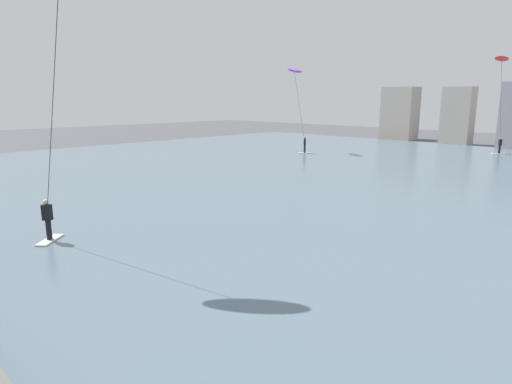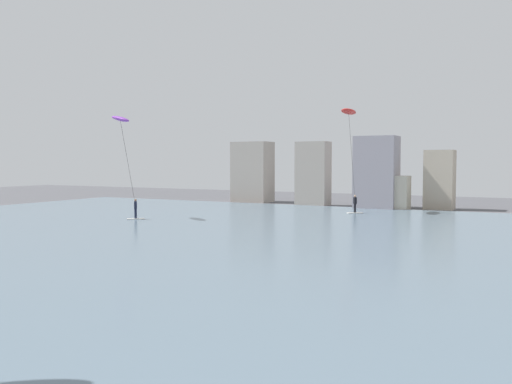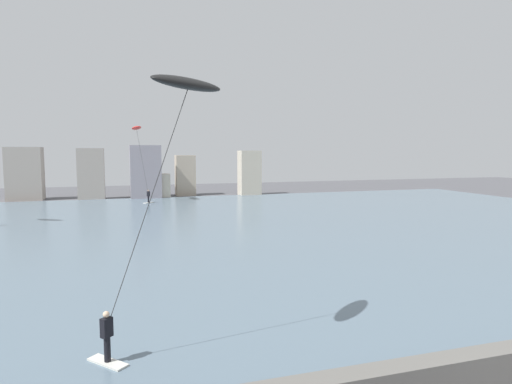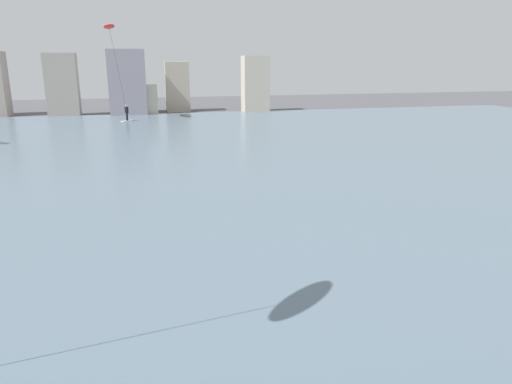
# 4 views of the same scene
# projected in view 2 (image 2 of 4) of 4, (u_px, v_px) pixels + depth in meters

# --- Properties ---
(water_bay) EXTENTS (84.00, 52.00, 0.10)m
(water_bay) POSITION_uv_depth(u_px,v_px,m) (351.00, 250.00, 29.09)
(water_bay) COLOR slate
(water_bay) RESTS_ON ground
(far_shore_buildings) EXTENTS (34.04, 5.24, 7.30)m
(far_shore_buildings) POSITION_uv_depth(u_px,v_px,m) (359.00, 176.00, 56.86)
(far_shore_buildings) COLOR #A89E93
(far_shore_buildings) RESTS_ON ground
(kitesurfer_purple) EXTENTS (4.42, 2.52, 8.70)m
(kitesurfer_purple) POSITION_uv_depth(u_px,v_px,m) (122.00, 128.00, 45.25)
(kitesurfer_purple) COLOR silver
(kitesurfer_purple) RESTS_ON water_bay
(kitesurfer_red) EXTENTS (2.52, 3.85, 9.60)m
(kitesurfer_red) POSITION_uv_depth(u_px,v_px,m) (349.00, 119.00, 50.53)
(kitesurfer_red) COLOR silver
(kitesurfer_red) RESTS_ON water_bay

